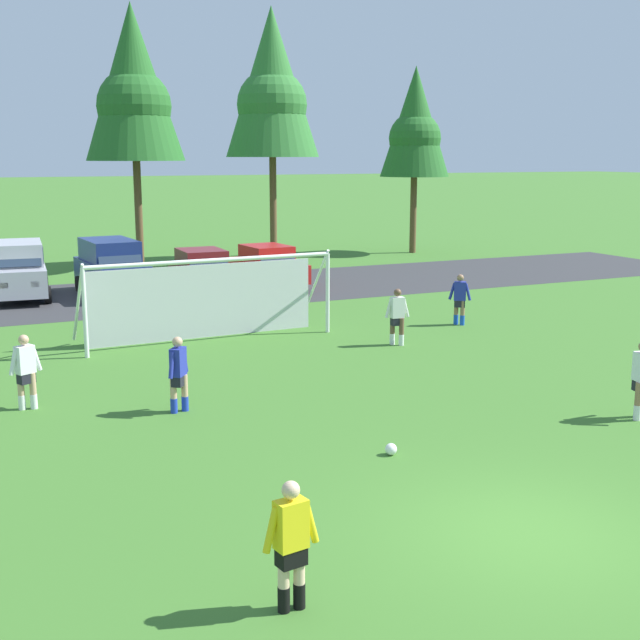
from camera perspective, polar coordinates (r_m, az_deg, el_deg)
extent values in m
plane|color=#3D7028|center=(25.57, -7.24, -0.96)|extent=(400.00, 400.00, 0.00)
cube|color=#333335|center=(33.23, -11.45, 1.74)|extent=(52.00, 8.40, 0.01)
sphere|color=white|center=(15.33, 4.90, -8.85)|extent=(0.22, 0.22, 0.22)
sphere|color=black|center=(15.33, 4.90, -8.83)|extent=(0.08, 0.08, 0.08)
sphere|color=red|center=(15.36, 5.10, -8.81)|extent=(0.07, 0.07, 0.07)
cylinder|color=white|center=(25.41, 0.53, 1.86)|extent=(0.12, 0.12, 2.44)
cylinder|color=white|center=(23.04, -15.87, 0.45)|extent=(0.12, 0.12, 2.44)
cylinder|color=white|center=(23.80, -7.34, 4.09)|extent=(7.32, 0.39, 0.12)
cylinder|color=white|center=(26.19, -0.38, 2.41)|extent=(0.16, 1.95, 2.46)
cylinder|color=white|center=(23.89, -16.31, 1.09)|extent=(0.16, 1.95, 2.46)
cube|color=silver|center=(24.93, -8.04, 1.28)|extent=(6.95, 0.30, 2.20)
cylinder|color=beige|center=(10.34, -2.52, -17.48)|extent=(0.14, 0.14, 0.80)
cylinder|color=beige|center=(10.41, -1.44, -17.26)|extent=(0.14, 0.14, 0.80)
cylinder|color=black|center=(10.46, -2.51, -18.63)|extent=(0.15, 0.15, 0.32)
cylinder|color=black|center=(10.52, -1.44, -18.41)|extent=(0.15, 0.15, 0.32)
cube|color=black|center=(10.22, -1.99, -15.79)|extent=(0.37, 0.27, 0.28)
cube|color=yellow|center=(10.06, -2.01, -13.86)|extent=(0.41, 0.30, 0.60)
sphere|color=beige|center=(9.88, -2.02, -11.61)|extent=(0.22, 0.22, 0.22)
cylinder|color=yellow|center=(9.98, -3.38, -14.22)|extent=(0.24, 0.13, 0.55)
cylinder|color=yellow|center=(10.16, -0.66, -13.72)|extent=(0.24, 0.13, 0.55)
cylinder|color=tan|center=(17.96, -9.29, -4.96)|extent=(0.14, 0.14, 0.80)
cylinder|color=tan|center=(17.85, -10.04, -5.09)|extent=(0.14, 0.14, 0.80)
cylinder|color=#1E38B7|center=(18.03, -9.26, -5.69)|extent=(0.15, 0.15, 0.32)
cylinder|color=#1E38B7|center=(17.92, -10.01, -5.82)|extent=(0.15, 0.15, 0.32)
cube|color=black|center=(17.82, -9.70, -4.03)|extent=(0.38, 0.40, 0.28)
cube|color=#232D99|center=(17.72, -9.74, -2.85)|extent=(0.42, 0.45, 0.60)
sphere|color=tan|center=(17.62, -9.78, -1.49)|extent=(0.22, 0.22, 0.22)
cylinder|color=#232D99|center=(17.93, -9.30, -2.73)|extent=(0.21, 0.24, 0.55)
cylinder|color=#232D99|center=(17.52, -10.18, -3.09)|extent=(0.21, 0.24, 0.55)
cylinder|color=#936B4C|center=(18.32, 21.03, -5.25)|extent=(0.14, 0.14, 0.80)
cylinder|color=white|center=(18.39, 20.97, -5.97)|extent=(0.15, 0.15, 0.32)
cylinder|color=white|center=(18.51, 20.99, -2.91)|extent=(0.14, 0.24, 0.55)
cylinder|color=#936B4C|center=(27.01, 9.77, 0.49)|extent=(0.14, 0.14, 0.80)
cylinder|color=#936B4C|center=(27.11, 9.34, 0.54)|extent=(0.14, 0.14, 0.80)
cylinder|color=blue|center=(27.06, 9.75, -0.01)|extent=(0.15, 0.15, 0.32)
cylinder|color=blue|center=(27.15, 9.33, 0.04)|extent=(0.15, 0.15, 0.32)
cube|color=black|center=(27.00, 9.58, 1.18)|extent=(0.40, 0.37, 0.28)
cube|color=#232D99|center=(26.94, 9.60, 1.98)|extent=(0.45, 0.41, 0.60)
sphere|color=#936B4C|center=(26.88, 9.63, 2.88)|extent=(0.22, 0.22, 0.22)
cylinder|color=#232D99|center=(26.91, 10.14, 1.91)|extent=(0.24, 0.20, 0.55)
cylinder|color=#232D99|center=(26.98, 9.07, 1.96)|extent=(0.24, 0.20, 0.55)
cylinder|color=tan|center=(18.91, -19.13, -4.62)|extent=(0.14, 0.14, 0.80)
cylinder|color=tan|center=(18.93, -19.86, -4.65)|extent=(0.14, 0.14, 0.80)
cylinder|color=white|center=(18.98, -19.08, -5.31)|extent=(0.15, 0.15, 0.32)
cylinder|color=white|center=(18.99, -19.81, -5.35)|extent=(0.15, 0.15, 0.32)
cube|color=black|center=(18.84, -19.56, -3.70)|extent=(0.40, 0.35, 0.28)
cube|color=white|center=(18.75, -19.63, -2.58)|extent=(0.45, 0.38, 0.60)
sphere|color=tan|center=(18.65, -19.72, -1.29)|extent=(0.22, 0.22, 0.22)
cylinder|color=white|center=(18.85, -18.92, -2.52)|extent=(0.25, 0.18, 0.55)
cylinder|color=white|center=(18.66, -20.34, -2.75)|extent=(0.25, 0.18, 0.55)
cylinder|color=brown|center=(23.89, 5.62, -0.81)|extent=(0.14, 0.14, 0.80)
cylinder|color=brown|center=(23.97, 5.00, -0.76)|extent=(0.14, 0.14, 0.80)
cylinder|color=white|center=(23.94, 5.61, -1.37)|extent=(0.15, 0.15, 0.32)
cylinder|color=white|center=(24.02, 4.99, -1.32)|extent=(0.15, 0.15, 0.32)
cube|color=black|center=(23.86, 5.32, -0.03)|extent=(0.36, 0.24, 0.28)
cube|color=silver|center=(23.79, 5.34, 0.87)|extent=(0.40, 0.27, 0.60)
sphere|color=brown|center=(23.72, 5.36, 1.89)|extent=(0.22, 0.22, 0.22)
cylinder|color=silver|center=(23.87, 5.92, 0.84)|extent=(0.24, 0.11, 0.55)
cylinder|color=silver|center=(23.73, 4.75, 0.80)|extent=(0.24, 0.11, 0.55)
cube|color=#B2B2BC|center=(33.46, -19.99, 2.76)|extent=(2.26, 4.74, 1.00)
cube|color=#B2B2BC|center=(33.54, -20.09, 4.36)|extent=(1.98, 3.13, 0.84)
cube|color=#28384C|center=(32.13, -20.08, 4.05)|extent=(1.64, 0.51, 0.71)
cube|color=#28384C|center=(33.55, -18.58, 4.46)|extent=(0.24, 2.55, 0.59)
cube|color=white|center=(31.21, -19.00, 2.35)|extent=(0.29, 0.10, 0.20)
cube|color=white|center=(31.22, -20.92, 2.22)|extent=(0.29, 0.10, 0.20)
cube|color=#B21414|center=(35.69, -19.18, 3.39)|extent=(0.29, 0.10, 0.20)
cube|color=#B21414|center=(35.69, -20.86, 3.27)|extent=(0.29, 0.10, 0.20)
cylinder|color=black|center=(32.13, -18.22, 1.64)|extent=(0.29, 0.66, 0.64)
cylinder|color=black|center=(34.95, -18.40, 2.37)|extent=(0.29, 0.66, 0.64)
cube|color=navy|center=(33.38, -14.13, 3.08)|extent=(2.21, 4.72, 1.00)
cube|color=navy|center=(33.46, -14.29, 4.68)|extent=(1.95, 3.11, 0.84)
cube|color=#28384C|center=(32.10, -13.65, 4.41)|extent=(1.64, 0.49, 0.71)
cube|color=#28384C|center=(33.69, -12.83, 4.79)|extent=(0.21, 2.55, 0.59)
cube|color=white|center=(31.35, -12.16, 2.75)|extent=(0.28, 0.10, 0.20)
cube|color=white|center=(31.08, -14.01, 2.59)|extent=(0.28, 0.10, 0.20)
cube|color=#B21414|center=(35.67, -14.24, 3.66)|extent=(0.28, 0.10, 0.20)
cube|color=#B21414|center=(35.43, -15.88, 3.53)|extent=(0.28, 0.10, 0.20)
cylinder|color=black|center=(32.35, -11.82, 2.03)|extent=(0.28, 0.65, 0.64)
cylinder|color=black|center=(31.86, -15.09, 1.74)|extent=(0.28, 0.65, 0.64)
cylinder|color=black|center=(35.06, -13.18, 2.67)|extent=(0.28, 0.65, 0.64)
cylinder|color=black|center=(34.61, -16.21, 2.41)|extent=(0.28, 0.65, 0.64)
cube|color=maroon|center=(33.20, -8.06, 3.06)|extent=(1.88, 4.23, 0.76)
cube|color=maroon|center=(33.25, -8.16, 4.28)|extent=(1.69, 2.13, 0.64)
cube|color=#28384C|center=(32.33, -7.70, 4.06)|extent=(1.54, 0.34, 0.55)
cube|color=#28384C|center=(33.48, -6.78, 4.37)|extent=(0.07, 1.79, 0.45)
cube|color=white|center=(31.38, -6.17, 2.72)|extent=(0.28, 0.09, 0.20)
cube|color=white|center=(31.10, -7.91, 2.60)|extent=(0.28, 0.09, 0.20)
cube|color=#B21414|center=(35.29, -8.19, 3.62)|extent=(0.28, 0.09, 0.20)
cube|color=#B21414|center=(35.04, -9.75, 3.52)|extent=(0.28, 0.09, 0.20)
cylinder|color=black|center=(32.28, -5.87, 2.19)|extent=(0.25, 0.64, 0.64)
cylinder|color=black|center=(31.78, -8.96, 1.97)|extent=(0.25, 0.64, 0.64)
cylinder|color=black|center=(34.74, -7.19, 2.81)|extent=(0.25, 0.64, 0.64)
cylinder|color=black|center=(34.28, -10.08, 2.61)|extent=(0.25, 0.64, 0.64)
cube|color=red|center=(34.44, -3.58, 3.44)|extent=(2.10, 4.32, 0.76)
cube|color=red|center=(34.49, -3.70, 4.62)|extent=(1.81, 2.22, 0.64)
cube|color=#28384C|center=(33.62, -2.99, 4.42)|extent=(1.55, 0.43, 0.55)
cube|color=#28384C|center=(34.85, -2.45, 4.70)|extent=(0.17, 1.78, 0.45)
cube|color=white|center=(32.83, -1.25, 3.16)|extent=(0.29, 0.10, 0.20)
cube|color=white|center=(32.38, -2.81, 3.04)|extent=(0.29, 0.10, 0.20)
cube|color=#B21414|center=(36.49, -4.26, 3.95)|extent=(0.29, 0.10, 0.20)
cube|color=#B21414|center=(36.10, -5.69, 3.84)|extent=(0.29, 0.10, 0.20)
cylinder|color=black|center=(33.74, -1.24, 2.64)|extent=(0.29, 0.66, 0.64)
cylinder|color=black|center=(32.95, -4.01, 2.41)|extent=(0.29, 0.66, 0.64)
cylinder|color=black|center=(36.04, -3.16, 3.18)|extent=(0.29, 0.66, 0.64)
cylinder|color=black|center=(35.31, -5.80, 2.97)|extent=(0.29, 0.66, 0.64)
cylinder|color=brown|center=(40.91, -12.36, 7.06)|extent=(0.36, 0.36, 5.12)
cone|color=#236023|center=(40.95, -12.73, 15.67)|extent=(4.61, 4.61, 7.17)
sphere|color=#236023|center=(40.87, -12.67, 14.17)|extent=(3.46, 3.46, 3.46)
cylinder|color=brown|center=(43.45, -3.24, 7.64)|extent=(0.36, 0.36, 5.29)
cone|color=#2D702D|center=(43.51, -3.33, 16.01)|extent=(4.76, 4.76, 7.41)
sphere|color=#2D702D|center=(43.43, -3.32, 14.55)|extent=(3.57, 3.57, 3.57)
cylinder|color=brown|center=(46.88, 6.43, 7.20)|extent=(0.36, 0.36, 4.22)
cone|color=#236023|center=(46.80, 6.57, 13.40)|extent=(3.80, 3.80, 5.91)
sphere|color=#236023|center=(46.77, 6.54, 12.31)|extent=(2.85, 2.85, 2.85)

